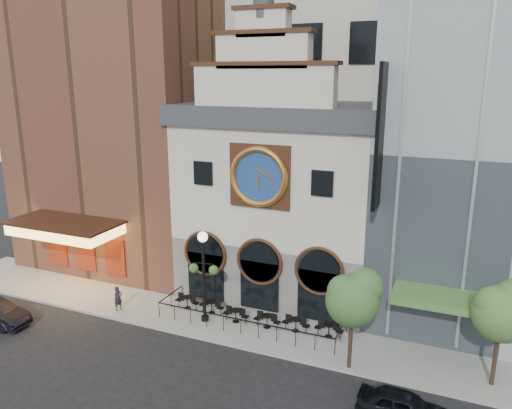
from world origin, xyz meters
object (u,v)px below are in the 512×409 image
object	(u,v)px
bistro_0	(187,301)
bistro_3	(267,320)
bistro_4	(296,324)
car_right	(404,407)
pedestrian	(118,298)
bistro_1	(212,306)
bistro_2	(236,314)
lamppost	(204,267)
tree_left	(354,297)
bistro_5	(329,329)
tree_right	(503,309)

from	to	relation	value
bistro_0	bistro_3	world-z (taller)	same
bistro_4	car_right	bearing A→B (deg)	-38.37
bistro_3	pedestrian	bearing A→B (deg)	-170.75
bistro_4	pedestrian	xyz separation A→B (m)	(-10.76, -1.73, 0.29)
bistro_1	bistro_4	world-z (taller)	same
bistro_2	lamppost	bearing A→B (deg)	-162.18
bistro_4	bistro_3	bearing A→B (deg)	-171.38
lamppost	bistro_0	bearing A→B (deg)	141.70
lamppost	tree_left	xyz separation A→B (m)	(8.85, -1.40, 0.40)
bistro_0	car_right	size ratio (longest dim) A/B	0.41
bistro_4	bistro_5	bearing A→B (deg)	3.89
bistro_1	car_right	bearing A→B (deg)	-23.89
tree_right	car_right	bearing A→B (deg)	-131.33
bistro_4	bistro_5	distance (m)	1.86
bistro_4	pedestrian	bearing A→B (deg)	-170.85
car_right	tree_left	world-z (taller)	tree_left
bistro_5	bistro_3	bearing A→B (deg)	-173.89
bistro_5	tree_right	size ratio (longest dim) A/B	0.30
tree_left	bistro_2	bearing A→B (deg)	164.63
bistro_3	tree_left	world-z (taller)	tree_left
bistro_5	car_right	size ratio (longest dim) A/B	0.41
bistro_3	bistro_4	distance (m)	1.64
bistro_3	car_right	size ratio (longest dim) A/B	0.41
bistro_0	bistro_4	bearing A→B (deg)	-0.77
bistro_1	lamppost	distance (m)	3.06
tree_right	bistro_0	bearing A→B (deg)	175.98
bistro_3	tree_right	xyz separation A→B (m)	(11.62, -0.86, 3.34)
bistro_2	tree_right	xyz separation A→B (m)	(13.54, -0.78, 3.34)
bistro_0	bistro_4	world-z (taller)	same
bistro_2	bistro_0	bearing A→B (deg)	173.16
pedestrian	bistro_5	bearing A→B (deg)	-62.51
bistro_3	tree_left	bearing A→B (deg)	-21.37
bistro_0	car_right	distance (m)	14.46
bistro_0	pedestrian	bearing A→B (deg)	-153.90
car_right	pedestrian	bearing A→B (deg)	81.37
bistro_1	bistro_5	distance (m)	7.20
pedestrian	lamppost	bearing A→B (deg)	-62.04
pedestrian	tree_left	size ratio (longest dim) A/B	0.29
bistro_3	car_right	xyz separation A→B (m)	(8.09, -4.87, 0.05)
bistro_1	tree_left	world-z (taller)	tree_left
bistro_3	car_right	world-z (taller)	car_right
car_right	pedestrian	size ratio (longest dim) A/B	2.57
bistro_2	pedestrian	distance (m)	7.35
bistro_2	bistro_3	world-z (taller)	same
bistro_0	bistro_3	xyz separation A→B (m)	(5.40, -0.34, 0.00)
bistro_1	pedestrian	distance (m)	5.72
pedestrian	bistro_4	bearing A→B (deg)	-61.74
bistro_3	tree_left	xyz separation A→B (m)	(5.20, -2.04, 3.29)
bistro_5	bistro_1	bearing A→B (deg)	-179.91
bistro_2	tree_right	world-z (taller)	tree_right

